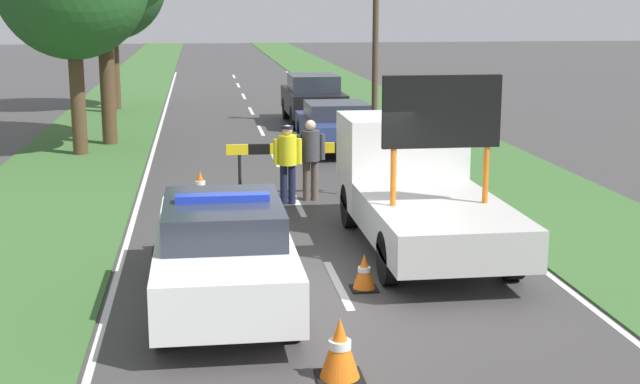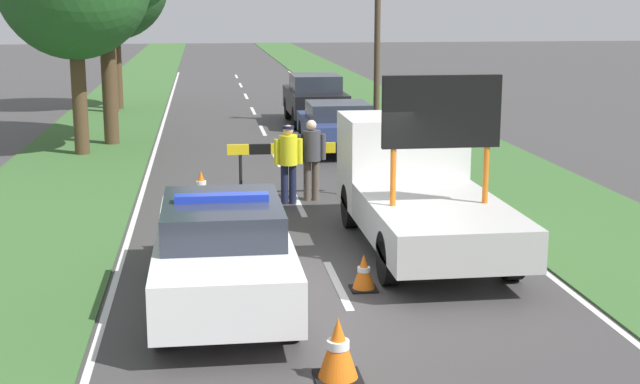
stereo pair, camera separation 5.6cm
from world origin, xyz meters
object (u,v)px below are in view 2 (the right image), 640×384
Objects in this scene: traffic_cone_behind_barrier at (194,207)px; queued_car_sedan_black at (315,98)px; work_truck at (416,186)px; queued_car_hatch_blue at (337,125)px; traffic_cone_centre_front at (364,272)px; traffic_cone_near_police at (338,349)px; road_barrier at (292,153)px; police_officer at (288,157)px; traffic_cone_near_truck at (167,231)px; pedestrian_civilian at (311,153)px; police_car at (223,249)px; utility_pole at (378,20)px; traffic_cone_lane_edge at (201,185)px.

queued_car_sedan_black reaches higher than traffic_cone_behind_barrier.
work_truck is 9.80m from queued_car_hatch_blue.
traffic_cone_near_police is at bearing -105.41° from traffic_cone_centre_front.
police_officer reaches higher than road_barrier.
queued_car_hatch_blue is at bearing 65.74° from traffic_cone_near_truck.
pedestrian_civilian is at bearing -60.31° from road_barrier.
work_truck is (3.41, 2.77, 0.24)m from police_car.
police_officer is 0.58m from pedestrian_civilian.
traffic_cone_near_police is 0.11× the size of utility_pole.
traffic_cone_centre_front is 0.78× the size of traffic_cone_near_truck.
utility_pole is (2.14, 14.52, 2.52)m from work_truck.
utility_pole reaches higher than pedestrian_civilian.
queued_car_sedan_black is at bearing 147.82° from utility_pole.
police_officer is 12.56m from queued_car_sedan_black.
traffic_cone_centre_front is at bearing -72.10° from pedestrian_civilian.
pedestrian_civilian is (-1.39, 3.62, -0.01)m from work_truck.
utility_pole is (1.93, -1.21, 2.66)m from queued_car_sedan_black.
road_barrier is 0.75m from police_officer.
pedestrian_civilian reaches higher than road_barrier.
traffic_cone_near_police is 9.72m from traffic_cone_lane_edge.
queued_car_hatch_blue is (1.85, 5.71, -0.21)m from road_barrier.
police_car is 2.13m from traffic_cone_centre_front.
traffic_cone_behind_barrier is 0.14× the size of queued_car_sedan_black.
traffic_cone_near_truck is at bearing 73.48° from police_officer.
traffic_cone_lane_edge is at bearing 173.54° from road_barrier.
traffic_cone_centre_front is 0.08× the size of utility_pole.
utility_pole reaches higher than queued_car_sedan_black.
utility_pole is (4.35, 20.08, 3.18)m from traffic_cone_near_police.
traffic_cone_behind_barrier is at bearing -128.72° from pedestrian_civilian.
work_truck is at bearing -51.34° from pedestrian_civilian.
traffic_cone_near_police reaches higher than traffic_cone_centre_front.
work_truck reaches higher than queued_car_sedan_black.
utility_pole reaches higher than police_officer.
pedestrian_civilian reaches higher than queued_car_hatch_blue.
utility_pole is (3.51, 17.00, 3.27)m from traffic_cone_centre_front.
traffic_cone_near_police is 15.53m from queued_car_hatch_blue.
queued_car_sedan_black reaches higher than police_car.
road_barrier is 3.86× the size of traffic_cone_near_police.
work_truck is at bearing -98.38° from utility_pole.
pedestrian_civilian is 12.22m from queued_car_sedan_black.
work_truck is at bearing -47.43° from traffic_cone_lane_edge.
queued_car_hatch_blue is at bearing 63.13° from traffic_cone_behind_barrier.
traffic_cone_near_truck is 4.04m from traffic_cone_lane_edge.
traffic_cone_behind_barrier is at bearing 77.31° from traffic_cone_near_truck.
road_barrier reaches higher than traffic_cone_near_police.
traffic_cone_centre_front is 18.29m from queued_car_sedan_black.
traffic_cone_centre_front is at bearing -94.42° from road_barrier.
queued_car_hatch_blue reaches higher than road_barrier.
road_barrier reaches higher than traffic_cone_lane_edge.
traffic_cone_near_police is 21.43m from queued_car_sedan_black.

